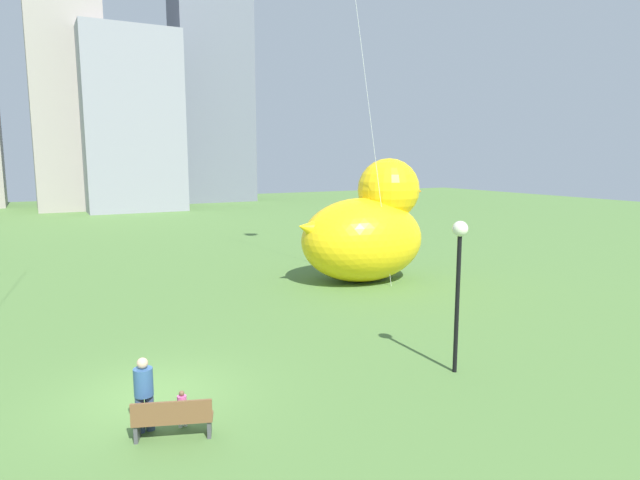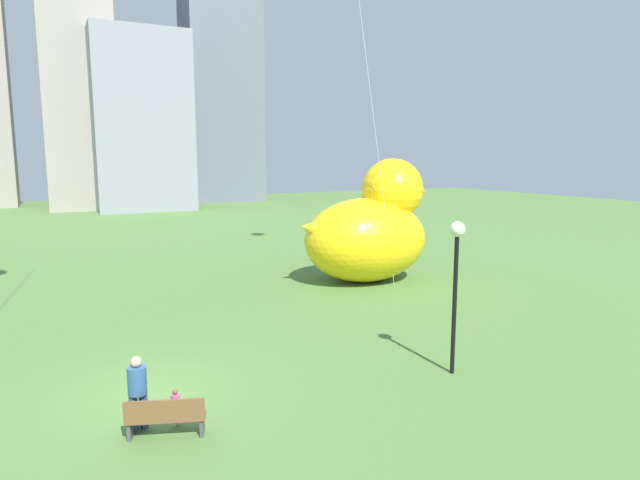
% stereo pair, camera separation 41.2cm
% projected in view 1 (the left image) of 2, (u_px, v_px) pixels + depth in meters
% --- Properties ---
extents(ground_plane, '(140.00, 140.00, 0.00)m').
position_uv_depth(ground_plane, '(154.00, 396.00, 13.58)').
color(ground_plane, '#527A3B').
extents(park_bench, '(1.72, 0.99, 0.90)m').
position_uv_depth(park_bench, '(173.00, 418.00, 11.43)').
color(park_bench, brown).
rests_on(park_bench, ground).
extents(person_adult, '(0.41, 0.41, 1.67)m').
position_uv_depth(person_adult, '(144.00, 391.00, 11.71)').
color(person_adult, '#38476B').
rests_on(person_adult, ground).
extents(person_child, '(0.21, 0.21, 0.84)m').
position_uv_depth(person_child, '(182.00, 407.00, 11.97)').
color(person_child, silver).
rests_on(person_child, ground).
extents(giant_inflatable_duck, '(7.10, 4.55, 5.88)m').
position_uv_depth(giant_inflatable_duck, '(367.00, 229.00, 26.03)').
color(giant_inflatable_duck, yellow).
rests_on(giant_inflatable_duck, ground).
extents(lamppost, '(0.43, 0.43, 4.24)m').
position_uv_depth(lamppost, '(459.00, 261.00, 14.64)').
color(lamppost, black).
rests_on(lamppost, ground).
extents(city_skyline, '(39.79, 21.33, 41.78)m').
position_uv_depth(city_skyline, '(81.00, 61.00, 63.83)').
color(city_skyline, '#9E938C').
rests_on(city_skyline, ground).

